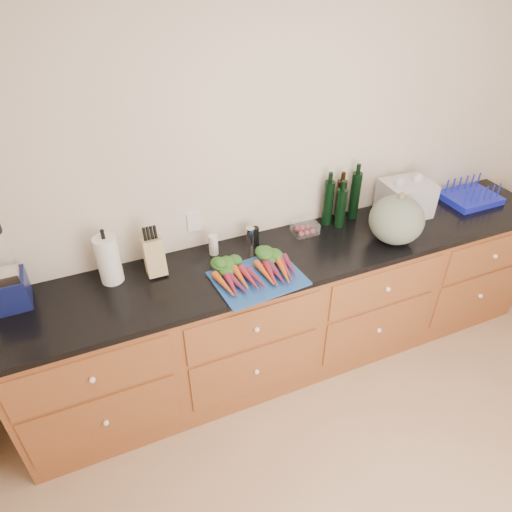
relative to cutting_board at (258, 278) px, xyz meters
name	(u,v)px	position (x,y,z in m)	size (l,w,h in m)	color
wall_back	(282,176)	(0.37, 0.48, 0.35)	(4.10, 0.05, 2.60)	beige
cabinets	(299,309)	(0.37, 0.16, -0.50)	(3.60, 0.64, 0.90)	brown
countertop	(302,252)	(0.37, 0.16, -0.03)	(3.64, 0.62, 0.04)	black
cutting_board	(258,278)	(0.00, 0.00, 0.00)	(0.49, 0.37, 0.01)	navy
carrots	(255,270)	(0.00, 0.04, 0.03)	(0.45, 0.33, 0.06)	#D25618
squash	(396,220)	(0.95, 0.03, 0.15)	(0.34, 0.34, 0.31)	#546050
blender_appliance	(1,274)	(-1.28, 0.32, 0.20)	(0.19, 0.19, 0.47)	#0F1549
paper_towel	(109,260)	(-0.76, 0.32, 0.13)	(0.13, 0.13, 0.28)	white
knife_block	(154,256)	(-0.51, 0.30, 0.10)	(0.11, 0.11, 0.22)	tan
grinder_salt	(213,245)	(-0.15, 0.34, 0.06)	(0.06, 0.06, 0.13)	silver
grinder_pepper	(255,236)	(0.13, 0.34, 0.05)	(0.05, 0.05, 0.12)	black
canister_chrome	(250,237)	(0.10, 0.34, 0.05)	(0.05, 0.05, 0.12)	silver
tomato_box	(305,228)	(0.48, 0.33, 0.03)	(0.16, 0.13, 0.07)	white
bottles	(341,201)	(0.76, 0.37, 0.14)	(0.28, 0.14, 0.33)	black
grocery_bag	(405,198)	(1.23, 0.28, 0.11)	(0.33, 0.26, 0.24)	silver
dish_rack	(470,196)	(1.80, 0.24, 0.03)	(0.38, 0.30, 0.15)	#161EC2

